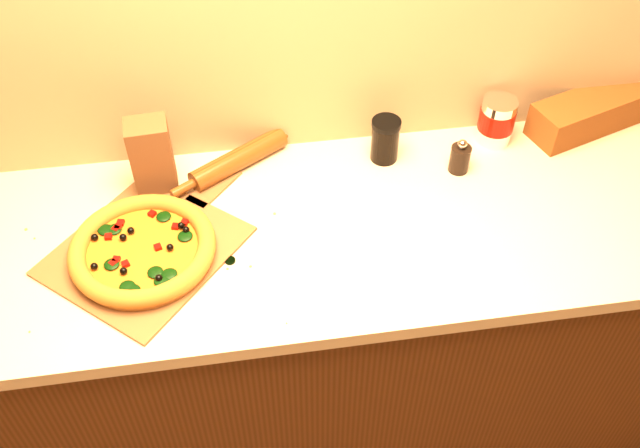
# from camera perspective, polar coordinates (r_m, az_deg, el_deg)

# --- Properties ---
(cabinet) EXTENTS (2.80, 0.65, 0.86)m
(cabinet) POSITION_cam_1_polar(r_m,az_deg,el_deg) (2.16, -1.84, -8.90)
(cabinet) COLOR #44260E
(cabinet) RESTS_ON ground
(countertop) EXTENTS (2.84, 0.68, 0.04)m
(countertop) POSITION_cam_1_polar(r_m,az_deg,el_deg) (1.80, -2.18, -0.81)
(countertop) COLOR beige
(countertop) RESTS_ON cabinet
(pizza_peel) EXTENTS (0.55, 0.56, 0.01)m
(pizza_peel) POSITION_cam_1_polar(r_m,az_deg,el_deg) (1.79, -13.47, -1.74)
(pizza_peel) COLOR brown
(pizza_peel) RESTS_ON countertop
(pizza) EXTENTS (0.35, 0.35, 0.05)m
(pizza) POSITION_cam_1_polar(r_m,az_deg,el_deg) (1.75, -13.99, -1.99)
(pizza) COLOR #C87732
(pizza) RESTS_ON pizza_peel
(bottle_cap) EXTENTS (0.03, 0.03, 0.01)m
(bottle_cap) POSITION_cam_1_polar(r_m,az_deg,el_deg) (1.73, -7.21, -2.91)
(bottle_cap) COLOR black
(bottle_cap) RESTS_ON countertop
(pepper_grinder) EXTENTS (0.05, 0.05, 0.10)m
(pepper_grinder) POSITION_cam_1_polar(r_m,az_deg,el_deg) (1.95, 11.13, 5.21)
(pepper_grinder) COLOR black
(pepper_grinder) RESTS_ON countertop
(rolling_pin) EXTENTS (0.37, 0.25, 0.06)m
(rolling_pin) POSITION_cam_1_polar(r_m,az_deg,el_deg) (1.94, -6.50, 5.20)
(rolling_pin) COLOR #542B0E
(rolling_pin) RESTS_ON countertop
(coffee_canister) EXTENTS (0.10, 0.10, 0.14)m
(coffee_canister) POSITION_cam_1_polar(r_m,az_deg,el_deg) (2.05, 13.95, 8.06)
(coffee_canister) COLOR silver
(coffee_canister) RESTS_ON countertop
(bread_bag) EXTENTS (0.39, 0.23, 0.10)m
(bread_bag) POSITION_cam_1_polar(r_m,az_deg,el_deg) (2.20, 20.92, 8.39)
(bread_bag) COLOR brown
(bread_bag) RESTS_ON countertop
(paper_bag) EXTENTS (0.11, 0.09, 0.21)m
(paper_bag) POSITION_cam_1_polar(r_m,az_deg,el_deg) (1.87, -13.30, 5.28)
(paper_bag) COLOR brown
(paper_bag) RESTS_ON countertop
(dark_jar) EXTENTS (0.08, 0.08, 0.13)m
(dark_jar) POSITION_cam_1_polar(r_m,az_deg,el_deg) (1.95, 5.23, 6.73)
(dark_jar) COLOR black
(dark_jar) RESTS_ON countertop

